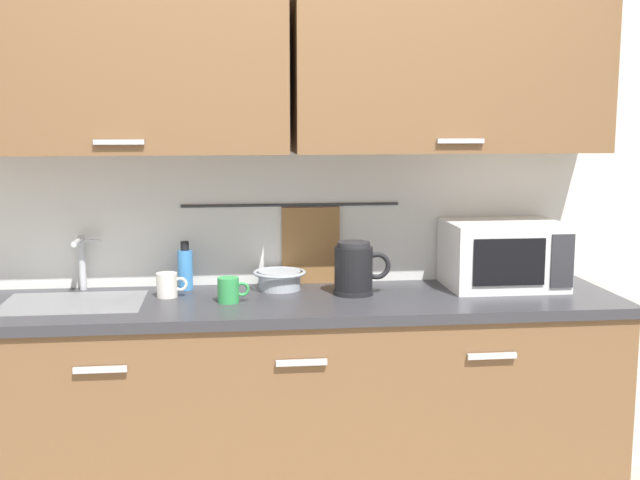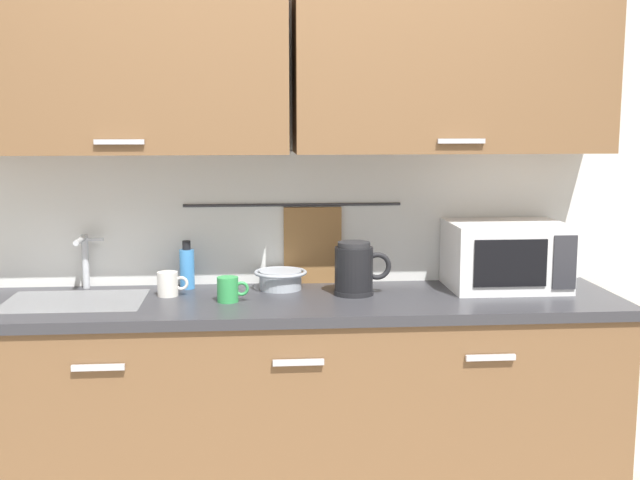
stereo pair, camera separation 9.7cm
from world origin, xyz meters
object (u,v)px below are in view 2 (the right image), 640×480
object	(u,v)px
microwave	(506,255)
electric_kettle	(355,269)
mug_near_sink	(168,284)
mixing_bowl	(281,278)
mug_by_kettle	(228,289)
dish_soap_bottle	(187,268)

from	to	relation	value
microwave	electric_kettle	bearing A→B (deg)	-174.15
mug_near_sink	mixing_bowl	size ratio (longest dim) A/B	0.56
microwave	mixing_bowl	distance (m)	0.92
mug_near_sink	mug_by_kettle	xyz separation A→B (m)	(0.24, -0.12, 0.00)
mug_by_kettle	mixing_bowl	bearing A→B (deg)	45.73
electric_kettle	mug_near_sink	size ratio (longest dim) A/B	1.89
dish_soap_bottle	mug_by_kettle	xyz separation A→B (m)	(0.17, -0.25, -0.04)
microwave	mug_by_kettle	bearing A→B (deg)	-172.27
electric_kettle	mug_near_sink	xyz separation A→B (m)	(-0.73, 0.03, -0.05)
microwave	mug_by_kettle	world-z (taller)	microwave
electric_kettle	dish_soap_bottle	xyz separation A→B (m)	(-0.66, 0.17, -0.01)
mug_near_sink	mug_by_kettle	bearing A→B (deg)	-26.97
electric_kettle	mug_near_sink	distance (m)	0.73
microwave	mixing_bowl	bearing A→B (deg)	176.40
microwave	electric_kettle	xyz separation A→B (m)	(-0.62, -0.06, -0.03)
electric_kettle	mug_near_sink	world-z (taller)	electric_kettle
microwave	dish_soap_bottle	world-z (taller)	microwave
mixing_bowl	mug_by_kettle	xyz separation A→B (m)	(-0.20, -0.21, 0.00)
mixing_bowl	mug_by_kettle	bearing A→B (deg)	-134.27
electric_kettle	mixing_bowl	bearing A→B (deg)	157.15
mixing_bowl	mug_by_kettle	world-z (taller)	mug_by_kettle
mug_near_sink	dish_soap_bottle	bearing A→B (deg)	65.42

